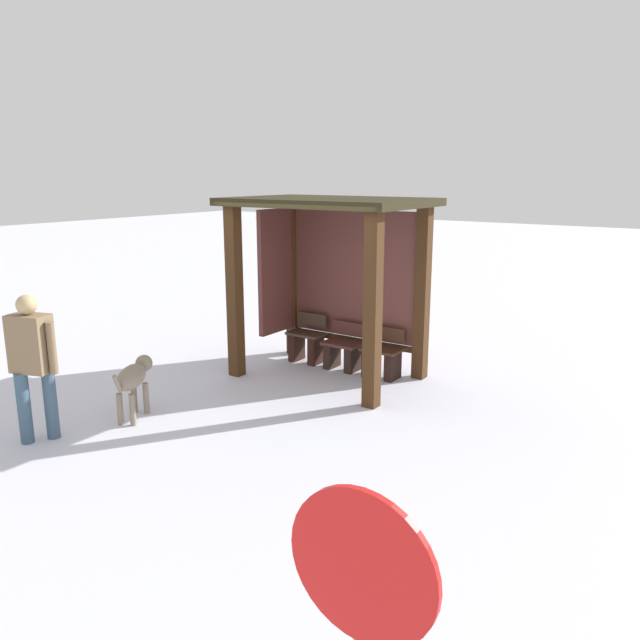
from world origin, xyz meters
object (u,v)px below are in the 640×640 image
bench_left_inside (307,343)px  dog (134,378)px  bench_center_inside (343,351)px  bus_shelter (330,251)px  person_walking (32,357)px  bench_right_inside (382,358)px

bench_left_inside → dog: bench_left_inside is taller
bench_left_inside → bench_center_inside: bench_left_inside is taller
bus_shelter → person_walking: bus_shelter is taller
bus_shelter → bench_right_inside: size_ratio=3.76×
bench_right_inside → person_walking: person_walking is taller
bench_right_inside → dog: size_ratio=0.83×
bench_left_inside → bench_right_inside: size_ratio=1.06×
bus_shelter → person_walking: size_ratio=1.64×
bench_left_inside → bus_shelter: bearing=-20.7°
bench_left_inside → dog: size_ratio=0.88×
bench_right_inside → dog: 3.49m
bench_center_inside → bench_left_inside: bearing=-179.9°
bench_left_inside → person_walking: size_ratio=0.46×
bench_left_inside → bench_center_inside: (0.67, 0.00, -0.03)m
bus_shelter → dog: (-0.94, -2.81, -1.31)m
person_walking → bus_shelter: bearing=71.7°
person_walking → dog: bearing=72.5°
bench_center_inside → person_walking: bearing=-108.7°
bench_center_inside → bench_right_inside: bench_right_inside is taller
bus_shelter → bench_left_inside: 1.61m
bench_center_inside → bench_right_inside: bearing=0.0°
bus_shelter → bench_center_inside: size_ratio=3.82×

